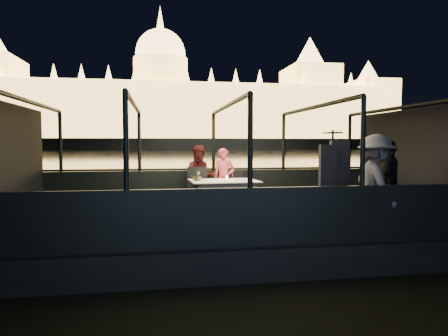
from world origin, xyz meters
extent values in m
plane|color=black|center=(0.00, 80.00, 0.00)|extent=(500.00, 500.00, 0.00)
cube|color=black|center=(0.00, 0.00, 0.00)|extent=(8.60, 4.40, 1.00)
cube|color=black|center=(0.00, 0.00, 0.48)|extent=(8.00, 4.00, 0.04)
cube|color=black|center=(0.00, 2.00, 0.95)|extent=(8.00, 0.08, 0.90)
cube|color=black|center=(0.00, -2.00, 0.95)|extent=(8.00, 0.08, 0.90)
cube|color=#423D33|center=(0.00, 210.00, 1.00)|extent=(400.00, 140.00, 6.00)
cube|color=silver|center=(0.04, 0.70, 0.89)|extent=(1.50, 1.12, 0.77)
cube|color=black|center=(-0.46, 1.20, 0.95)|extent=(0.60, 0.60, 1.01)
cube|color=black|center=(0.49, 1.44, 0.95)|extent=(0.54, 0.54, 0.88)
imported|color=#D14C53|center=(0.18, 1.54, 1.25)|extent=(0.52, 0.35, 1.45)
imported|color=#411412|center=(-0.37, 1.57, 1.25)|extent=(0.77, 0.62, 1.52)
imported|color=silver|center=(2.33, -1.50, 1.35)|extent=(0.68, 1.15, 1.73)
imported|color=black|center=(2.82, -1.09, 1.35)|extent=(0.93, 0.99, 1.63)
cylinder|color=#163C1E|center=(-0.56, 0.58, 1.42)|extent=(0.07, 0.07, 0.27)
cylinder|color=brown|center=(-0.52, 0.79, 1.31)|extent=(0.23, 0.23, 0.07)
cylinder|color=#FF9B3F|center=(0.14, 0.84, 1.31)|extent=(0.07, 0.07, 0.08)
cylinder|color=white|center=(0.41, 0.66, 1.27)|extent=(0.25, 0.25, 0.02)
cylinder|color=white|center=(-0.45, 0.90, 1.27)|extent=(0.28, 0.28, 0.02)
camera|label=1|loc=(-1.35, -7.79, 2.06)|focal=32.00mm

